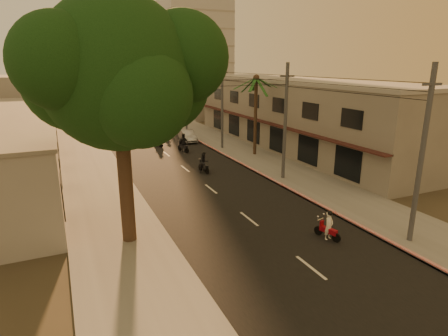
{
  "coord_description": "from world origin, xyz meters",
  "views": [
    {
      "loc": [
        -9.75,
        -16.16,
        8.95
      ],
      "look_at": [
        0.06,
        5.8,
        2.18
      ],
      "focal_mm": 30.0,
      "sensor_mm": 36.0,
      "label": 1
    }
  ],
  "objects_px": {
    "broadleaf_tree": "(125,73)",
    "palm_tree": "(256,82)",
    "scooter_mid_a": "(204,163)",
    "scooter_far_a": "(158,140)",
    "scooter_far_c": "(155,127)",
    "scooter_mid_b": "(183,144)",
    "scooter_far_b": "(166,133)",
    "scooter_red": "(329,226)",
    "parked_car": "(187,136)"
  },
  "relations": [
    {
      "from": "scooter_far_a",
      "to": "scooter_far_c",
      "type": "bearing_deg",
      "value": 61.07
    },
    {
      "from": "scooter_mid_a",
      "to": "scooter_mid_b",
      "type": "bearing_deg",
      "value": 78.98
    },
    {
      "from": "palm_tree",
      "to": "scooter_mid_a",
      "type": "relative_size",
      "value": 4.45
    },
    {
      "from": "scooter_mid_a",
      "to": "scooter_mid_b",
      "type": "distance_m",
      "value": 7.96
    },
    {
      "from": "scooter_mid_b",
      "to": "scooter_far_c",
      "type": "height_order",
      "value": "scooter_mid_b"
    },
    {
      "from": "broadleaf_tree",
      "to": "parked_car",
      "type": "bearing_deg",
      "value": 65.24
    },
    {
      "from": "scooter_red",
      "to": "scooter_far_b",
      "type": "relative_size",
      "value": 0.99
    },
    {
      "from": "parked_car",
      "to": "scooter_far_c",
      "type": "relative_size",
      "value": 2.16
    },
    {
      "from": "scooter_red",
      "to": "scooter_mid_b",
      "type": "bearing_deg",
      "value": 76.52
    },
    {
      "from": "scooter_red",
      "to": "parked_car",
      "type": "bearing_deg",
      "value": 71.72
    },
    {
      "from": "scooter_mid_a",
      "to": "parked_car",
      "type": "relative_size",
      "value": 0.44
    },
    {
      "from": "scooter_mid_b",
      "to": "parked_car",
      "type": "bearing_deg",
      "value": 53.73
    },
    {
      "from": "palm_tree",
      "to": "scooter_mid_b",
      "type": "relative_size",
      "value": 4.14
    },
    {
      "from": "scooter_mid_b",
      "to": "scooter_far_a",
      "type": "xyz_separation_m",
      "value": [
        -1.74,
        3.59,
        -0.09
      ]
    },
    {
      "from": "scooter_far_b",
      "to": "scooter_far_c",
      "type": "relative_size",
      "value": 0.83
    },
    {
      "from": "scooter_far_a",
      "to": "scooter_far_c",
      "type": "relative_size",
      "value": 0.91
    },
    {
      "from": "palm_tree",
      "to": "scooter_mid_a",
      "type": "xyz_separation_m",
      "value": [
        -6.89,
        -3.72,
        -6.33
      ]
    },
    {
      "from": "broadleaf_tree",
      "to": "parked_car",
      "type": "height_order",
      "value": "broadleaf_tree"
    },
    {
      "from": "scooter_mid_a",
      "to": "scooter_mid_b",
      "type": "height_order",
      "value": "scooter_mid_b"
    },
    {
      "from": "broadleaf_tree",
      "to": "scooter_far_b",
      "type": "distance_m",
      "value": 28.36
    },
    {
      "from": "scooter_far_c",
      "to": "scooter_mid_a",
      "type": "bearing_deg",
      "value": -112.21
    },
    {
      "from": "scooter_mid_a",
      "to": "scooter_far_c",
      "type": "relative_size",
      "value": 0.95
    },
    {
      "from": "palm_tree",
      "to": "scooter_far_c",
      "type": "distance_m",
      "value": 18.02
    },
    {
      "from": "scooter_mid_a",
      "to": "scooter_far_c",
      "type": "height_order",
      "value": "scooter_far_c"
    },
    {
      "from": "palm_tree",
      "to": "scooter_far_a",
      "type": "distance_m",
      "value": 12.75
    },
    {
      "from": "palm_tree",
      "to": "scooter_mid_b",
      "type": "height_order",
      "value": "palm_tree"
    },
    {
      "from": "parked_car",
      "to": "scooter_mid_a",
      "type": "bearing_deg",
      "value": -99.2
    },
    {
      "from": "scooter_mid_a",
      "to": "scooter_far_a",
      "type": "height_order",
      "value": "scooter_mid_a"
    },
    {
      "from": "broadleaf_tree",
      "to": "scooter_far_b",
      "type": "xyz_separation_m",
      "value": [
        8.86,
        25.8,
        -7.76
      ]
    },
    {
      "from": "palm_tree",
      "to": "scooter_mid_b",
      "type": "xyz_separation_m",
      "value": [
        -6.1,
        4.2,
        -6.25
      ]
    },
    {
      "from": "broadleaf_tree",
      "to": "scooter_red",
      "type": "distance_m",
      "value": 12.72
    },
    {
      "from": "scooter_red",
      "to": "scooter_far_b",
      "type": "xyz_separation_m",
      "value": [
        -0.33,
        29.93,
        0.01
      ]
    },
    {
      "from": "broadleaf_tree",
      "to": "scooter_mid_a",
      "type": "bearing_deg",
      "value": 52.7
    },
    {
      "from": "scooter_far_b",
      "to": "parked_car",
      "type": "height_order",
      "value": "scooter_far_b"
    },
    {
      "from": "scooter_mid_b",
      "to": "scooter_far_b",
      "type": "height_order",
      "value": "scooter_mid_b"
    },
    {
      "from": "scooter_far_c",
      "to": "broadleaf_tree",
      "type": "bearing_deg",
      "value": -126.11
    },
    {
      "from": "scooter_red",
      "to": "scooter_far_b",
      "type": "height_order",
      "value": "scooter_red"
    },
    {
      "from": "scooter_far_a",
      "to": "scooter_far_b",
      "type": "height_order",
      "value": "scooter_far_a"
    },
    {
      "from": "scooter_mid_a",
      "to": "parked_car",
      "type": "distance_m",
      "value": 13.27
    },
    {
      "from": "scooter_far_c",
      "to": "scooter_red",
      "type": "bearing_deg",
      "value": -108.9
    },
    {
      "from": "scooter_mid_b",
      "to": "scooter_far_c",
      "type": "bearing_deg",
      "value": 77.41
    },
    {
      "from": "broadleaf_tree",
      "to": "scooter_far_c",
      "type": "bearing_deg",
      "value": 74.18
    },
    {
      "from": "scooter_red",
      "to": "scooter_mid_b",
      "type": "distance_m",
      "value": 22.2
    },
    {
      "from": "scooter_red",
      "to": "scooter_far_c",
      "type": "xyz_separation_m",
      "value": [
        -0.82,
        33.68,
        0.17
      ]
    },
    {
      "from": "scooter_far_a",
      "to": "scooter_far_b",
      "type": "xyz_separation_m",
      "value": [
        2.08,
        4.15,
        -0.09
      ]
    },
    {
      "from": "scooter_mid_b",
      "to": "parked_car",
      "type": "relative_size",
      "value": 0.47
    },
    {
      "from": "scooter_far_a",
      "to": "scooter_far_b",
      "type": "distance_m",
      "value": 4.65
    },
    {
      "from": "broadleaf_tree",
      "to": "palm_tree",
      "type": "xyz_separation_m",
      "value": [
        14.61,
        13.86,
        -1.33
      ]
    },
    {
      "from": "broadleaf_tree",
      "to": "palm_tree",
      "type": "height_order",
      "value": "broadleaf_tree"
    },
    {
      "from": "scooter_far_c",
      "to": "scooter_far_a",
      "type": "bearing_deg",
      "value": -121.73
    }
  ]
}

